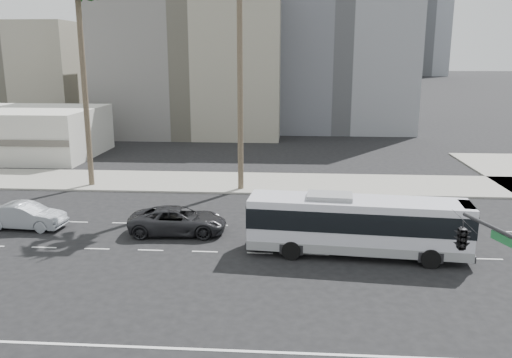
# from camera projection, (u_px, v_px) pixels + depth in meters

# --- Properties ---
(ground) EXTENTS (700.00, 700.00, 0.00)m
(ground) POSITION_uv_depth(u_px,v_px,m) (260.00, 253.00, 27.75)
(ground) COLOR black
(ground) RESTS_ON ground
(sidewalk_north) EXTENTS (120.00, 7.00, 0.15)m
(sidewalk_north) POSITION_uv_depth(u_px,v_px,m) (272.00, 183.00, 42.77)
(sidewalk_north) COLOR gray
(sidewalk_north) RESTS_ON ground
(midrise_beige_west) EXTENTS (24.00, 18.00, 18.00)m
(midrise_beige_west) POSITION_uv_depth(u_px,v_px,m) (193.00, 66.00, 70.13)
(midrise_beige_west) COLOR slate
(midrise_beige_west) RESTS_ON ground
(midrise_gray_center) EXTENTS (20.00, 20.00, 26.00)m
(midrise_gray_center) POSITION_uv_depth(u_px,v_px,m) (338.00, 37.00, 74.62)
(midrise_gray_center) COLOR slate
(midrise_gray_center) RESTS_ON ground
(midrise_beige_far) EXTENTS (18.00, 16.00, 15.00)m
(midrise_beige_far) POSITION_uv_depth(u_px,v_px,m) (28.00, 75.00, 77.10)
(midrise_beige_far) COLOR slate
(midrise_beige_far) RESTS_ON ground
(highrise_right) EXTENTS (26.00, 26.00, 70.00)m
(highrise_right) POSITION_uv_depth(u_px,v_px,m) (388.00, 1.00, 239.65)
(highrise_right) COLOR slate
(highrise_right) RESTS_ON ground
(highrise_far) EXTENTS (22.00, 22.00, 60.00)m
(highrise_far) POSITION_uv_depth(u_px,v_px,m) (426.00, 17.00, 268.21)
(highrise_far) COLOR slate
(highrise_far) RESTS_ON ground
(city_bus) EXTENTS (11.65, 3.59, 3.29)m
(city_bus) POSITION_uv_depth(u_px,v_px,m) (357.00, 224.00, 27.19)
(city_bus) COLOR silver
(city_bus) RESTS_ON ground
(car_a) EXTENTS (2.96, 5.88, 1.60)m
(car_a) POSITION_uv_depth(u_px,v_px,m) (178.00, 220.00, 30.71)
(car_a) COLOR #242427
(car_a) RESTS_ON ground
(car_b) EXTENTS (2.01, 4.93, 1.59)m
(car_b) POSITION_uv_depth(u_px,v_px,m) (26.00, 216.00, 31.60)
(car_b) COLOR gray
(car_b) RESTS_ON ground
(traffic_signal) EXTENTS (2.58, 3.55, 5.56)m
(traffic_signal) POSITION_uv_depth(u_px,v_px,m) (468.00, 242.00, 16.23)
(traffic_signal) COLOR #262628
(traffic_signal) RESTS_ON ground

